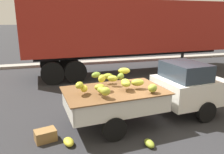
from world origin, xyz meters
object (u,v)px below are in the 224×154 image
(fallen_banana_bunch_by_wheel, at_px, (149,143))
(fallen_banana_bunch_near_tailgate, at_px, (69,142))
(pickup_truck, at_px, (172,89))
(semi_trailer, at_px, (134,28))
(produce_crate, at_px, (46,135))

(fallen_banana_bunch_by_wheel, bearing_deg, fallen_banana_bunch_near_tailgate, 161.90)
(pickup_truck, relative_size, fallen_banana_bunch_by_wheel, 14.23)
(fallen_banana_bunch_near_tailgate, height_order, fallen_banana_bunch_by_wheel, fallen_banana_bunch_near_tailgate)
(semi_trailer, height_order, fallen_banana_bunch_by_wheel, semi_trailer)
(pickup_truck, bearing_deg, fallen_banana_bunch_by_wheel, -139.38)
(pickup_truck, xyz_separation_m, fallen_banana_bunch_by_wheel, (-1.48, -1.49, -0.80))
(fallen_banana_bunch_by_wheel, bearing_deg, produce_crate, 157.84)
(pickup_truck, height_order, semi_trailer, semi_trailer)
(semi_trailer, xyz_separation_m, produce_crate, (-4.92, -6.41, -2.39))
(pickup_truck, bearing_deg, produce_crate, -177.36)
(fallen_banana_bunch_by_wheel, bearing_deg, semi_trailer, 71.49)
(fallen_banana_bunch_near_tailgate, distance_m, fallen_banana_bunch_by_wheel, 1.99)
(semi_trailer, bearing_deg, fallen_banana_bunch_by_wheel, -110.36)
(pickup_truck, relative_size, produce_crate, 9.90)
(semi_trailer, xyz_separation_m, fallen_banana_bunch_by_wheel, (-2.48, -7.41, -2.46))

